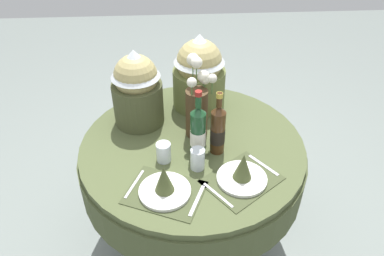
{
  "coord_description": "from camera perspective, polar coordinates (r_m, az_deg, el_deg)",
  "views": [
    {
      "loc": [
        -0.1,
        -1.55,
        2.04
      ],
      "look_at": [
        0.0,
        0.03,
        0.84
      ],
      "focal_mm": 35.09,
      "sensor_mm": 36.0,
      "label": 1
    }
  ],
  "objects": [
    {
      "name": "tumbler_near_left",
      "position": [
        1.83,
        0.86,
        -4.71
      ],
      "size": [
        0.07,
        0.07,
        0.11
      ],
      "primitive_type": "cylinder",
      "color": "silver",
      "rests_on": "dining_table"
    },
    {
      "name": "ground",
      "position": [
        2.56,
        0.04,
        -15.65
      ],
      "size": [
        8.0,
        8.0,
        0.0
      ],
      "primitive_type": "plane",
      "color": "gray"
    },
    {
      "name": "wine_bottle_left",
      "position": [
        1.85,
        0.92,
        -0.55
      ],
      "size": [
        0.08,
        0.08,
        0.38
      ],
      "color": "#194223",
      "rests_on": "dining_table"
    },
    {
      "name": "place_setting_right",
      "position": [
        1.79,
        7.66,
        -6.79
      ],
      "size": [
        0.43,
        0.41,
        0.16
      ],
      "color": "#41492B",
      "rests_on": "dining_table"
    },
    {
      "name": "tumbler_near_right",
      "position": [
        1.88,
        -4.33,
        -3.68
      ],
      "size": [
        0.07,
        0.07,
        0.1
      ],
      "primitive_type": "cylinder",
      "color": "silver",
      "rests_on": "dining_table"
    },
    {
      "name": "dining_table",
      "position": [
        2.11,
        0.05,
        -5.54
      ],
      "size": [
        1.22,
        1.22,
        0.76
      ],
      "color": "#4C5633",
      "rests_on": "ground"
    },
    {
      "name": "gift_tub_back_left",
      "position": [
        2.07,
        -8.42,
        6.45
      ],
      "size": [
        0.28,
        0.28,
        0.45
      ],
      "color": "#474C2D",
      "rests_on": "dining_table"
    },
    {
      "name": "wine_bottle_right",
      "position": [
        1.88,
        3.95,
        -0.27
      ],
      "size": [
        0.08,
        0.08,
        0.35
      ],
      "color": "#422814",
      "rests_on": "dining_table"
    },
    {
      "name": "flower_vase",
      "position": [
        1.98,
        0.79,
        3.69
      ],
      "size": [
        0.16,
        0.19,
        0.44
      ],
      "color": "#47331E",
      "rests_on": "dining_table"
    },
    {
      "name": "gift_tub_back_centre",
      "position": [
        2.19,
        1.1,
        8.92
      ],
      "size": [
        0.31,
        0.31,
        0.46
      ],
      "color": "olive",
      "rests_on": "dining_table"
    },
    {
      "name": "place_setting_left",
      "position": [
        1.72,
        -4.2,
        -8.72
      ],
      "size": [
        0.41,
        0.37,
        0.16
      ],
      "color": "#41492B",
      "rests_on": "dining_table"
    }
  ]
}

